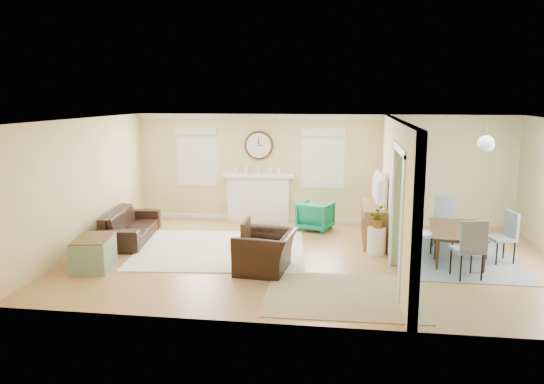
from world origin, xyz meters
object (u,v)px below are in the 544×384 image
object	(u,v)px
sofa	(130,225)
credenza	(375,223)
eames_chair	(266,251)
green_chair	(315,216)
dining_table	(458,244)

from	to	relation	value
sofa	credenza	bearing A→B (deg)	-91.96
eames_chair	credenza	size ratio (longest dim) A/B	0.71
eames_chair	credenza	world-z (taller)	credenza
eames_chair	green_chair	distance (m)	3.11
green_chair	credenza	bearing A→B (deg)	165.17
sofa	eames_chair	distance (m)	3.56
green_chair	dining_table	xyz separation A→B (m)	(2.78, -1.84, -0.03)
green_chair	dining_table	bearing A→B (deg)	165.47
eames_chair	credenza	distance (m)	2.93
sofa	dining_table	distance (m)	6.65
sofa	green_chair	size ratio (longest dim) A/B	3.03
credenza	dining_table	distance (m)	1.79
eames_chair	green_chair	xyz separation A→B (m)	(0.69, 3.03, -0.02)
sofa	eames_chair	xyz separation A→B (m)	(3.17, -1.61, 0.03)
sofa	green_chair	xyz separation A→B (m)	(3.85, 1.41, 0.01)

